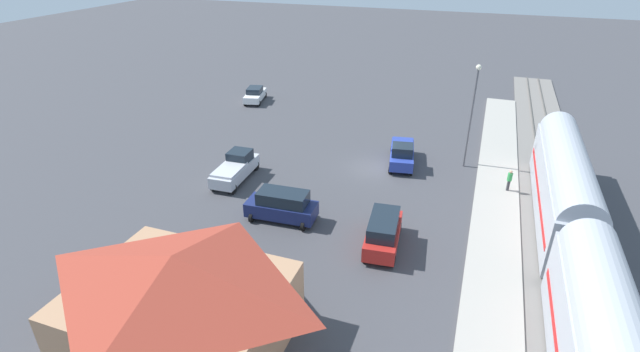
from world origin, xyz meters
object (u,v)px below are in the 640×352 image
Objects in this scene: suv_navy at (282,205)px; light_pole_near_platform at (473,106)px; sedan_white at (255,94)px; pickup_blue at (402,153)px; suv_red at (383,231)px; pickup_silver at (236,168)px; passenger_train at (580,250)px; pedestrian_on_platform at (509,179)px; station_building at (179,299)px.

suv_navy is 0.57× the size of light_pole_near_platform.
light_pole_near_platform reaches higher than sedan_white.
pickup_blue is 12.67m from suv_red.
suv_red is (-13.41, 5.10, 0.12)m from pickup_silver.
passenger_train is at bearing 142.39° from sedan_white.
suv_red reaches higher than sedan_white.
pickup_silver is (-7.82, 18.84, 0.15)m from sedan_white.
sedan_white is (28.73, -13.86, -0.40)m from pedestrian_on_platform.
pedestrian_on_platform is 0.34× the size of suv_navy.
suv_navy is 0.99× the size of suv_red.
pickup_silver is at bearing 27.13° from light_pole_near_platform.
pickup_blue is (-12.18, -7.50, 0.00)m from pickup_silver.
pickup_blue is (11.99, -13.30, -1.83)m from passenger_train.
station_building is 1.82× the size of pickup_blue.
light_pole_near_platform reaches higher than passenger_train.
station_building is (18.00, 10.38, -0.13)m from passenger_train.
station_building is 37.75m from sedan_white.
passenger_train is at bearing 166.50° from pickup_silver.
pickup_blue is at bearing -117.37° from suv_navy.
station_building is 2.14× the size of sedan_white.
pickup_blue is at bearing 15.06° from light_pole_near_platform.
light_pole_near_platform is (-5.19, -1.40, 4.44)m from pickup_blue.
passenger_train is 20.78m from station_building.
pickup_silver is at bearing 13.38° from pedestrian_on_platform.
pickup_silver is 0.62× the size of light_pole_near_platform.
pickup_blue is 0.64× the size of light_pole_near_platform.
light_pole_near_platform reaches higher than pickup_silver.
passenger_train is 16.40m from light_pole_near_platform.
sedan_white is at bearing -67.45° from pickup_silver.
suv_red is 15.18m from light_pole_near_platform.
suv_navy is (18.11, -1.47, -1.71)m from passenger_train.
pickup_silver is at bearing -69.14° from station_building.
suv_red is (10.76, -0.70, -1.71)m from passenger_train.
station_building is at bearing 110.86° from pickup_silver.
pickup_blue is (-6.12, -11.83, -0.12)m from suv_navy.
sedan_white is at bearing -21.53° from light_pole_near_platform.
passenger_train reaches higher than pedestrian_on_platform.
station_building reaches higher than pickup_silver.
passenger_train is 5.87× the size of pickup_blue.
pickup_blue is (-20.00, 11.33, 0.15)m from sedan_white.
station_building reaches higher than pickup_blue.
passenger_train is 6.62× the size of suv_navy.
sedan_white is at bearing -68.23° from station_building.
pedestrian_on_platform is at bearing -147.96° from suv_navy.
suv_red is at bearing 131.57° from sedan_white.
sedan_white is at bearing -29.54° from pickup_blue.
pickup_blue is 1.12× the size of suv_red.
light_pole_near_platform is at bearing -65.18° from passenger_train.
light_pole_near_platform reaches higher than suv_red.
pickup_silver is 1.10× the size of suv_navy.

